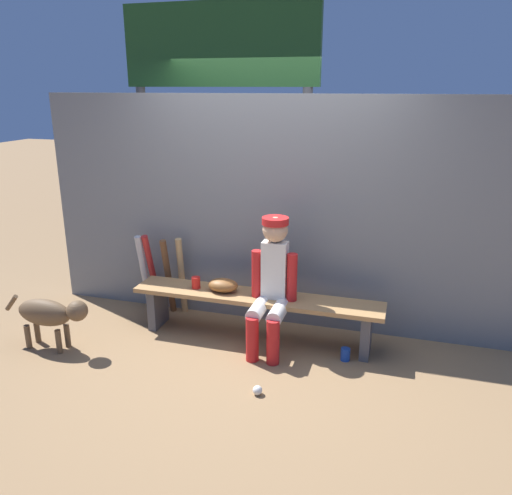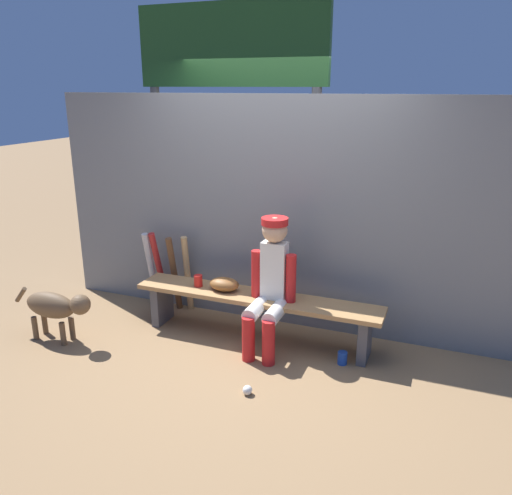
{
  "view_description": "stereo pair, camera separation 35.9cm",
  "coord_description": "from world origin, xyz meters",
  "px_view_note": "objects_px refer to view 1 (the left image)",
  "views": [
    {
      "loc": [
        1.22,
        -4.07,
        2.23
      ],
      "look_at": [
        0.0,
        0.0,
        0.88
      ],
      "focal_mm": 35.89,
      "sensor_mm": 36.0,
      "label": 1
    },
    {
      "loc": [
        1.56,
        -3.96,
        2.23
      ],
      "look_at": [
        0.0,
        0.0,
        0.88
      ],
      "focal_mm": 35.89,
      "sensor_mm": 36.0,
      "label": 2
    }
  ],
  "objects_px": {
    "bat_aluminum_red": "(152,272)",
    "baseball": "(257,390)",
    "dugout_bench": "(256,305)",
    "bat_wood_dark": "(168,277)",
    "player_seated": "(272,281)",
    "cup_on_bench": "(196,283)",
    "baseball_glove": "(223,285)",
    "bat_aluminum_silver": "(144,273)",
    "dog": "(50,314)",
    "bat_wood_tan": "(182,276)",
    "cup_on_ground": "(345,354)",
    "scoreboard": "(226,78)"
  },
  "relations": [
    {
      "from": "bat_wood_tan",
      "to": "baseball",
      "type": "xyz_separation_m",
      "value": [
        1.15,
        -1.18,
        -0.37
      ]
    },
    {
      "from": "bat_wood_tan",
      "to": "bat_aluminum_red",
      "type": "distance_m",
      "value": 0.32
    },
    {
      "from": "bat_wood_dark",
      "to": "cup_on_bench",
      "type": "bearing_deg",
      "value": -32.85
    },
    {
      "from": "dugout_bench",
      "to": "cup_on_bench",
      "type": "xyz_separation_m",
      "value": [
        -0.58,
        0.0,
        0.15
      ]
    },
    {
      "from": "baseball",
      "to": "player_seated",
      "type": "bearing_deg",
      "value": 97.43
    },
    {
      "from": "player_seated",
      "to": "bat_aluminum_red",
      "type": "relative_size",
      "value": 1.39
    },
    {
      "from": "dugout_bench",
      "to": "scoreboard",
      "type": "bearing_deg",
      "value": 120.61
    },
    {
      "from": "baseball",
      "to": "dog",
      "type": "bearing_deg",
      "value": 175.03
    },
    {
      "from": "baseball",
      "to": "cup_on_ground",
      "type": "distance_m",
      "value": 0.91
    },
    {
      "from": "cup_on_bench",
      "to": "bat_wood_tan",
      "type": "bearing_deg",
      "value": 132.47
    },
    {
      "from": "bat_wood_dark",
      "to": "cup_on_bench",
      "type": "distance_m",
      "value": 0.51
    },
    {
      "from": "cup_on_ground",
      "to": "dog",
      "type": "distance_m",
      "value": 2.58
    },
    {
      "from": "player_seated",
      "to": "cup_on_bench",
      "type": "distance_m",
      "value": 0.77
    },
    {
      "from": "bat_aluminum_red",
      "to": "baseball",
      "type": "height_order",
      "value": "bat_aluminum_red"
    },
    {
      "from": "bat_wood_dark",
      "to": "bat_aluminum_red",
      "type": "height_order",
      "value": "bat_aluminum_red"
    },
    {
      "from": "bat_aluminum_red",
      "to": "bat_wood_tan",
      "type": "bearing_deg",
      "value": 3.38
    },
    {
      "from": "dugout_bench",
      "to": "cup_on_ground",
      "type": "relative_size",
      "value": 20.76
    },
    {
      "from": "cup_on_ground",
      "to": "bat_aluminum_red",
      "type": "bearing_deg",
      "value": 167.25
    },
    {
      "from": "bat_aluminum_red",
      "to": "cup_on_bench",
      "type": "relative_size",
      "value": 7.64
    },
    {
      "from": "bat_aluminum_silver",
      "to": "baseball",
      "type": "bearing_deg",
      "value": -36.14
    },
    {
      "from": "bat_wood_dark",
      "to": "bat_aluminum_red",
      "type": "relative_size",
      "value": 0.96
    },
    {
      "from": "bat_wood_dark",
      "to": "baseball",
      "type": "height_order",
      "value": "bat_wood_dark"
    },
    {
      "from": "baseball",
      "to": "cup_on_ground",
      "type": "height_order",
      "value": "cup_on_ground"
    },
    {
      "from": "dugout_bench",
      "to": "dog",
      "type": "distance_m",
      "value": 1.81
    },
    {
      "from": "bat_wood_tan",
      "to": "bat_aluminum_red",
      "type": "relative_size",
      "value": 0.96
    },
    {
      "from": "player_seated",
      "to": "bat_aluminum_red",
      "type": "xyz_separation_m",
      "value": [
        -1.37,
        0.41,
        -0.21
      ]
    },
    {
      "from": "baseball_glove",
      "to": "cup_on_ground",
      "type": "xyz_separation_m",
      "value": [
        1.15,
        -0.15,
        -0.44
      ]
    },
    {
      "from": "player_seated",
      "to": "dog",
      "type": "relative_size",
      "value": 1.39
    },
    {
      "from": "player_seated",
      "to": "bat_wood_dark",
      "type": "xyz_separation_m",
      "value": [
        -1.17,
        0.38,
        -0.23
      ]
    },
    {
      "from": "baseball",
      "to": "cup_on_bench",
      "type": "relative_size",
      "value": 0.67
    },
    {
      "from": "bat_aluminum_silver",
      "to": "dog",
      "type": "distance_m",
      "value": 1.04
    },
    {
      "from": "player_seated",
      "to": "cup_on_bench",
      "type": "xyz_separation_m",
      "value": [
        -0.75,
        0.11,
        -0.14
      ]
    },
    {
      "from": "dugout_bench",
      "to": "baseball_glove",
      "type": "bearing_deg",
      "value": 180.0
    },
    {
      "from": "dugout_bench",
      "to": "bat_wood_dark",
      "type": "distance_m",
      "value": 1.04
    },
    {
      "from": "baseball_glove",
      "to": "bat_aluminum_red",
      "type": "xyz_separation_m",
      "value": [
        -0.88,
        0.31,
        -0.08
      ]
    },
    {
      "from": "bat_aluminum_silver",
      "to": "cup_on_bench",
      "type": "distance_m",
      "value": 0.74
    },
    {
      "from": "bat_aluminum_red",
      "to": "baseball",
      "type": "xyz_separation_m",
      "value": [
        1.47,
        -1.17,
        -0.38
      ]
    },
    {
      "from": "dugout_bench",
      "to": "baseball_glove",
      "type": "relative_size",
      "value": 8.15
    },
    {
      "from": "player_seated",
      "to": "bat_aluminum_red",
      "type": "distance_m",
      "value": 1.45
    },
    {
      "from": "bat_wood_tan",
      "to": "bat_aluminum_red",
      "type": "height_order",
      "value": "bat_aluminum_red"
    },
    {
      "from": "dog",
      "to": "bat_aluminum_silver",
      "type": "bearing_deg",
      "value": 66.95
    },
    {
      "from": "bat_wood_tan",
      "to": "cup_on_bench",
      "type": "distance_m",
      "value": 0.45
    },
    {
      "from": "baseball_glove",
      "to": "dog",
      "type": "height_order",
      "value": "baseball_glove"
    },
    {
      "from": "baseball_glove",
      "to": "scoreboard",
      "type": "xyz_separation_m",
      "value": [
        -0.34,
        1.11,
        1.81
      ]
    },
    {
      "from": "player_seated",
      "to": "baseball_glove",
      "type": "distance_m",
      "value": 0.52
    },
    {
      "from": "bat_aluminum_silver",
      "to": "player_seated",
      "type": "bearing_deg",
      "value": -14.4
    },
    {
      "from": "scoreboard",
      "to": "bat_wood_dark",
      "type": "bearing_deg",
      "value": -112.15
    },
    {
      "from": "player_seated",
      "to": "baseball",
      "type": "relative_size",
      "value": 15.82
    },
    {
      "from": "bat_wood_tan",
      "to": "cup_on_ground",
      "type": "xyz_separation_m",
      "value": [
        1.72,
        -0.48,
        -0.35
      ]
    },
    {
      "from": "baseball_glove",
      "to": "cup_on_ground",
      "type": "bearing_deg",
      "value": -7.61
    }
  ]
}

